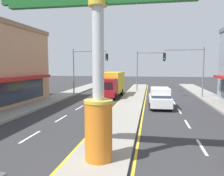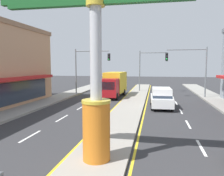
{
  "view_description": "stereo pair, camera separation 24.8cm",
  "coord_description": "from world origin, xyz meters",
  "px_view_note": "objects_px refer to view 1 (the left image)",
  "views": [
    {
      "loc": [
        2.05,
        -1.99,
        3.98
      ],
      "look_at": [
        -0.31,
        11.51,
        2.6
      ],
      "focal_mm": 35.7,
      "sensor_mm": 36.0,
      "label": 1
    },
    {
      "loc": [
        2.29,
        -1.94,
        3.98
      ],
      "look_at": [
        -0.31,
        11.51,
        2.6
      ],
      "focal_mm": 35.7,
      "sensor_mm": 36.0,
      "label": 2
    }
  ],
  "objects_px": {
    "traffic_light_left_side": "(86,64)",
    "box_truck_near_right_lane": "(112,84)",
    "district_sign": "(98,52)",
    "suv_mid_left_lane": "(160,97)",
    "traffic_light_median_far": "(147,64)",
    "traffic_light_right_side": "(188,63)"
  },
  "relations": [
    {
      "from": "traffic_light_median_far",
      "to": "suv_mid_left_lane",
      "type": "xyz_separation_m",
      "value": [
        1.45,
        -12.83,
        -3.21
      ]
    },
    {
      "from": "suv_mid_left_lane",
      "to": "traffic_light_left_side",
      "type": "bearing_deg",
      "value": 141.45
    },
    {
      "from": "traffic_light_right_side",
      "to": "traffic_light_median_far",
      "type": "xyz_separation_m",
      "value": [
        -5.03,
        5.77,
        -0.05
      ]
    },
    {
      "from": "traffic_light_left_side",
      "to": "traffic_light_right_side",
      "type": "distance_m",
      "value": 13.03
    },
    {
      "from": "traffic_light_left_side",
      "to": "traffic_light_median_far",
      "type": "xyz_separation_m",
      "value": [
        7.99,
        5.31,
        -0.05
      ]
    },
    {
      "from": "traffic_light_right_side",
      "to": "suv_mid_left_lane",
      "type": "relative_size",
      "value": 1.33
    },
    {
      "from": "district_sign",
      "to": "traffic_light_left_side",
      "type": "distance_m",
      "value": 21.26
    },
    {
      "from": "traffic_light_left_side",
      "to": "box_truck_near_right_lane",
      "type": "relative_size",
      "value": 0.89
    },
    {
      "from": "district_sign",
      "to": "traffic_light_right_side",
      "type": "height_order",
      "value": "district_sign"
    },
    {
      "from": "district_sign",
      "to": "suv_mid_left_lane",
      "type": "distance_m",
      "value": 13.52
    },
    {
      "from": "traffic_light_right_side",
      "to": "district_sign",
      "type": "bearing_deg",
      "value": -108.22
    },
    {
      "from": "traffic_light_median_far",
      "to": "suv_mid_left_lane",
      "type": "bearing_deg",
      "value": -83.55
    },
    {
      "from": "district_sign",
      "to": "traffic_light_left_side",
      "type": "height_order",
      "value": "district_sign"
    },
    {
      "from": "traffic_light_right_side",
      "to": "traffic_light_left_side",
      "type": "bearing_deg",
      "value": 177.98
    },
    {
      "from": "traffic_light_median_far",
      "to": "traffic_light_left_side",
      "type": "bearing_deg",
      "value": -146.39
    },
    {
      "from": "traffic_light_left_side",
      "to": "box_truck_near_right_lane",
      "type": "height_order",
      "value": "traffic_light_left_side"
    },
    {
      "from": "traffic_light_right_side",
      "to": "box_truck_near_right_lane",
      "type": "xyz_separation_m",
      "value": [
        -9.36,
        -0.41,
        -2.55
      ]
    },
    {
      "from": "traffic_light_left_side",
      "to": "box_truck_near_right_lane",
      "type": "distance_m",
      "value": 4.54
    },
    {
      "from": "traffic_light_left_side",
      "to": "traffic_light_median_far",
      "type": "height_order",
      "value": "same"
    },
    {
      "from": "traffic_light_median_far",
      "to": "suv_mid_left_lane",
      "type": "relative_size",
      "value": 1.33
    },
    {
      "from": "traffic_light_median_far",
      "to": "suv_mid_left_lane",
      "type": "distance_m",
      "value": 13.3
    },
    {
      "from": "traffic_light_left_side",
      "to": "suv_mid_left_lane",
      "type": "relative_size",
      "value": 1.33
    }
  ]
}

